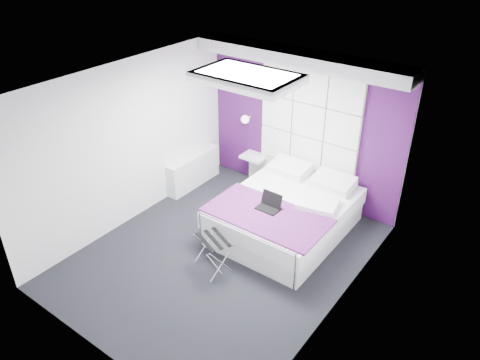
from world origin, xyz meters
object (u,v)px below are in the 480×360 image
object	(u,v)px
radiator	(193,170)
luggage_rack	(214,253)
bed	(286,214)
wall_lamp	(246,119)
laptop	(270,204)
nightstand	(254,157)

from	to	relation	value
radiator	luggage_rack	bearing A→B (deg)	-41.78
radiator	bed	bearing A→B (deg)	-6.30
wall_lamp	laptop	bearing A→B (deg)	-43.95
radiator	bed	world-z (taller)	bed
nightstand	luggage_rack	bearing A→B (deg)	-68.10
nightstand	wall_lamp	bearing A→B (deg)	169.08
wall_lamp	bed	distance (m)	2.00
laptop	wall_lamp	bearing A→B (deg)	137.00
nightstand	laptop	size ratio (longest dim) A/B	1.32
nightstand	laptop	xyz separation A→B (m)	(1.21, -1.33, 0.12)
luggage_rack	bed	bearing A→B (deg)	99.09
wall_lamp	nightstand	bearing A→B (deg)	-10.92
radiator	laptop	xyz separation A→B (m)	(2.06, -0.61, 0.37)
luggage_rack	laptop	size ratio (longest dim) A/B	1.50
bed	nightstand	world-z (taller)	bed
wall_lamp	nightstand	world-z (taller)	wall_lamp
bed	laptop	world-z (taller)	laptop
wall_lamp	bed	world-z (taller)	wall_lamp
radiator	nightstand	world-z (taller)	radiator
wall_lamp	luggage_rack	bearing A→B (deg)	-64.20
luggage_rack	wall_lamp	bearing A→B (deg)	139.17
nightstand	luggage_rack	world-z (taller)	nightstand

